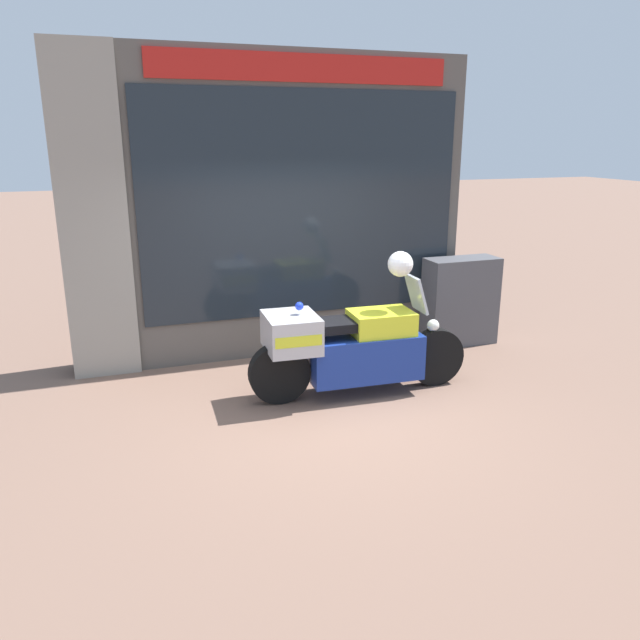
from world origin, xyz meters
The scene contains 6 objects.
ground_plane centered at (0.00, 0.00, 0.00)m, with size 60.00×60.00×0.00m, color #7A5B4C.
shop_building centered at (-0.35, 2.00, 1.89)m, with size 5.08×0.55×3.76m.
window_display centered at (0.31, 2.03, 0.44)m, with size 3.86×0.30×1.80m.
paramedic_motorcycle centered at (0.35, 0.29, 0.56)m, with size 2.49×0.68×1.30m.
utility_cabinet centered at (2.45, 1.45, 0.60)m, with size 0.99×0.43×1.19m, color #4C4C51.
white_helmet centered at (0.92, 0.26, 1.44)m, with size 0.28×0.28×0.28m, color white.
Camera 1 is at (-2.08, -5.67, 2.77)m, focal length 35.00 mm.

